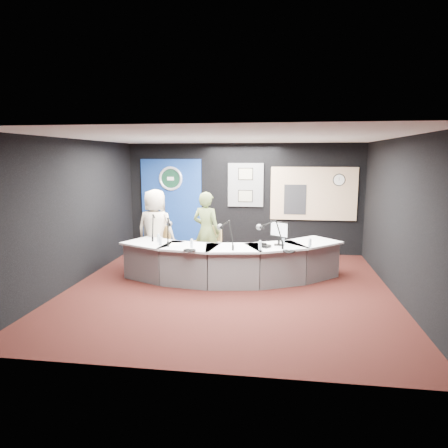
# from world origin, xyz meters

# --- Properties ---
(ground) EXTENTS (6.00, 6.00, 0.00)m
(ground) POSITION_xyz_m (0.00, 0.00, 0.00)
(ground) COLOR black
(ground) RESTS_ON ground
(ceiling) EXTENTS (6.00, 6.00, 0.02)m
(ceiling) POSITION_xyz_m (0.00, 0.00, 2.80)
(ceiling) COLOR silver
(ceiling) RESTS_ON ground
(wall_back) EXTENTS (6.00, 0.02, 2.80)m
(wall_back) POSITION_xyz_m (0.00, 3.00, 1.40)
(wall_back) COLOR black
(wall_back) RESTS_ON ground
(wall_front) EXTENTS (6.00, 0.02, 2.80)m
(wall_front) POSITION_xyz_m (0.00, -3.00, 1.40)
(wall_front) COLOR black
(wall_front) RESTS_ON ground
(wall_left) EXTENTS (0.02, 6.00, 2.80)m
(wall_left) POSITION_xyz_m (-3.00, 0.00, 1.40)
(wall_left) COLOR black
(wall_left) RESTS_ON ground
(wall_right) EXTENTS (0.02, 6.00, 2.80)m
(wall_right) POSITION_xyz_m (3.00, 0.00, 1.40)
(wall_right) COLOR black
(wall_right) RESTS_ON ground
(broadcast_desk) EXTENTS (4.50, 1.90, 0.75)m
(broadcast_desk) POSITION_xyz_m (-0.05, 0.55, 0.38)
(broadcast_desk) COLOR silver
(broadcast_desk) RESTS_ON ground
(backdrop_panel) EXTENTS (1.60, 0.05, 2.30)m
(backdrop_panel) POSITION_xyz_m (-1.90, 2.97, 1.25)
(backdrop_panel) COLOR navy
(backdrop_panel) RESTS_ON wall_back
(agency_seal) EXTENTS (0.63, 0.07, 0.63)m
(agency_seal) POSITION_xyz_m (-1.90, 2.93, 1.90)
(agency_seal) COLOR silver
(agency_seal) RESTS_ON backdrop_panel
(seal_center) EXTENTS (0.48, 0.01, 0.48)m
(seal_center) POSITION_xyz_m (-1.90, 2.94, 1.90)
(seal_center) COLOR #0D311E
(seal_center) RESTS_ON backdrop_panel
(pinboard) EXTENTS (0.90, 0.04, 1.10)m
(pinboard) POSITION_xyz_m (0.05, 2.97, 1.75)
(pinboard) COLOR slate
(pinboard) RESTS_ON wall_back
(framed_photo_upper) EXTENTS (0.34, 0.02, 0.27)m
(framed_photo_upper) POSITION_xyz_m (0.05, 2.94, 2.03)
(framed_photo_upper) COLOR gray
(framed_photo_upper) RESTS_ON pinboard
(framed_photo_lower) EXTENTS (0.34, 0.02, 0.27)m
(framed_photo_lower) POSITION_xyz_m (0.05, 2.94, 1.47)
(framed_photo_lower) COLOR gray
(framed_photo_lower) RESTS_ON pinboard
(booth_window_frame) EXTENTS (2.12, 0.06, 1.32)m
(booth_window_frame) POSITION_xyz_m (1.75, 2.97, 1.55)
(booth_window_frame) COLOR tan
(booth_window_frame) RESTS_ON wall_back
(booth_glow) EXTENTS (2.00, 0.02, 1.20)m
(booth_glow) POSITION_xyz_m (1.75, 2.96, 1.55)
(booth_glow) COLOR beige
(booth_glow) RESTS_ON booth_window_frame
(equipment_rack) EXTENTS (0.55, 0.02, 0.75)m
(equipment_rack) POSITION_xyz_m (1.30, 2.94, 1.40)
(equipment_rack) COLOR black
(equipment_rack) RESTS_ON booth_window_frame
(wall_clock) EXTENTS (0.28, 0.01, 0.28)m
(wall_clock) POSITION_xyz_m (2.35, 2.94, 1.90)
(wall_clock) COLOR white
(wall_clock) RESTS_ON booth_window_frame
(armchair_left) EXTENTS (0.80, 0.80, 1.07)m
(armchair_left) POSITION_xyz_m (-1.76, 1.11, 0.54)
(armchair_left) COLOR tan
(armchair_left) RESTS_ON ground
(armchair_right) EXTENTS (0.73, 0.73, 0.94)m
(armchair_right) POSITION_xyz_m (-0.64, 1.18, 0.47)
(armchair_right) COLOR tan
(armchair_right) RESTS_ON ground
(draped_jacket) EXTENTS (0.49, 0.30, 0.70)m
(draped_jacket) POSITION_xyz_m (-1.88, 1.33, 0.62)
(draped_jacket) COLOR slate
(draped_jacket) RESTS_ON armchair_left
(person_man) EXTENTS (0.93, 0.67, 1.77)m
(person_man) POSITION_xyz_m (-1.76, 1.11, 0.89)
(person_man) COLOR beige
(person_man) RESTS_ON ground
(person_woman) EXTENTS (0.73, 0.59, 1.73)m
(person_woman) POSITION_xyz_m (-0.64, 1.18, 0.86)
(person_woman) COLOR #526132
(person_woman) RESTS_ON ground
(computer_monitor) EXTENTS (0.39, 0.32, 0.32)m
(computer_monitor) POSITION_xyz_m (0.92, 0.53, 1.07)
(computer_monitor) COLOR black
(computer_monitor) RESTS_ON broadcast_desk
(desk_phone) EXTENTS (0.25, 0.24, 0.05)m
(desk_phone) POSITION_xyz_m (0.66, 0.31, 0.78)
(desk_phone) COLOR black
(desk_phone) RESTS_ON broadcast_desk
(headphones_near) EXTENTS (0.21, 0.21, 0.04)m
(headphones_near) POSITION_xyz_m (1.11, -0.02, 0.77)
(headphones_near) COLOR black
(headphones_near) RESTS_ON broadcast_desk
(headphones_far) EXTENTS (0.22, 0.22, 0.04)m
(headphones_far) POSITION_xyz_m (-0.70, -0.20, 0.77)
(headphones_far) COLOR black
(headphones_far) RESTS_ON broadcast_desk
(paper_stack) EXTENTS (0.22, 0.30, 0.00)m
(paper_stack) POSITION_xyz_m (-1.11, 0.32, 0.75)
(paper_stack) COLOR white
(paper_stack) RESTS_ON broadcast_desk
(notepad) EXTENTS (0.23, 0.30, 0.00)m
(notepad) POSITION_xyz_m (-0.76, 0.07, 0.75)
(notepad) COLOR white
(notepad) RESTS_ON broadcast_desk
(boom_mic_a) EXTENTS (0.23, 0.73, 0.60)m
(boom_mic_a) POSITION_xyz_m (-1.69, 0.83, 1.05)
(boom_mic_a) COLOR black
(boom_mic_a) RESTS_ON broadcast_desk
(boom_mic_b) EXTENTS (0.25, 0.73, 0.60)m
(boom_mic_b) POSITION_xyz_m (-1.26, 0.41, 1.05)
(boom_mic_b) COLOR black
(boom_mic_b) RESTS_ON broadcast_desk
(boom_mic_c) EXTENTS (0.44, 0.65, 0.60)m
(boom_mic_c) POSITION_xyz_m (-0.08, 0.24, 1.05)
(boom_mic_c) COLOR black
(boom_mic_c) RESTS_ON broadcast_desk
(boom_mic_d) EXTENTS (0.59, 0.53, 0.60)m
(boom_mic_d) POSITION_xyz_m (0.76, 0.40, 1.05)
(boom_mic_d) COLOR black
(boom_mic_d) RESTS_ON broadcast_desk
(water_bottles) EXTENTS (3.07, 0.53, 0.18)m
(water_bottles) POSITION_xyz_m (0.01, 0.29, 0.84)
(water_bottles) COLOR silver
(water_bottles) RESTS_ON broadcast_desk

